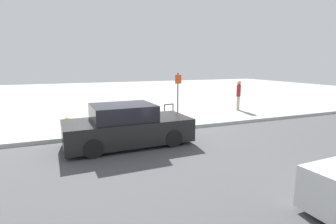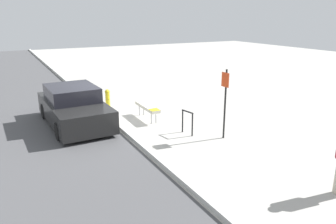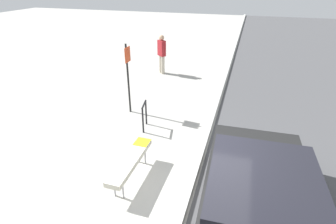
{
  "view_description": "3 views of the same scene",
  "coord_description": "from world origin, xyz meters",
  "px_view_note": "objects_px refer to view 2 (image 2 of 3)",
  "views": [
    {
      "loc": [
        -2.49,
        -9.99,
        2.79
      ],
      "look_at": [
        1.6,
        -0.01,
        0.79
      ],
      "focal_mm": 28.0,
      "sensor_mm": 36.0,
      "label": 1
    },
    {
      "loc": [
        11.47,
        -3.68,
        3.95
      ],
      "look_at": [
        1.66,
        1.49,
        0.64
      ],
      "focal_mm": 35.0,
      "sensor_mm": 36.0,
      "label": 2
    },
    {
      "loc": [
        -3.94,
        -0.81,
        4.1
      ],
      "look_at": [
        1.94,
        0.97,
        0.92
      ],
      "focal_mm": 28.0,
      "sensor_mm": 36.0,
      "label": 3
    }
  ],
  "objects_px": {
    "sign_post": "(225,98)",
    "fire_hydrant": "(108,97)",
    "parked_car_near": "(74,107)",
    "bike_rack": "(187,120)",
    "bench": "(147,107)"
  },
  "relations": [
    {
      "from": "bike_rack",
      "to": "parked_car_near",
      "type": "distance_m",
      "value": 4.29
    },
    {
      "from": "sign_post",
      "to": "parked_car_near",
      "type": "bearing_deg",
      "value": -132.91
    },
    {
      "from": "fire_hydrant",
      "to": "sign_post",
      "type": "bearing_deg",
      "value": 20.93
    },
    {
      "from": "sign_post",
      "to": "fire_hydrant",
      "type": "height_order",
      "value": "sign_post"
    },
    {
      "from": "bike_rack",
      "to": "parked_car_near",
      "type": "relative_size",
      "value": 0.19
    },
    {
      "from": "sign_post",
      "to": "parked_car_near",
      "type": "relative_size",
      "value": 0.53
    },
    {
      "from": "sign_post",
      "to": "fire_hydrant",
      "type": "xyz_separation_m",
      "value": [
        -5.64,
        -2.16,
        -0.98
      ]
    },
    {
      "from": "sign_post",
      "to": "fire_hydrant",
      "type": "relative_size",
      "value": 3.01
    },
    {
      "from": "fire_hydrant",
      "to": "bench",
      "type": "bearing_deg",
      "value": 16.58
    },
    {
      "from": "sign_post",
      "to": "fire_hydrant",
      "type": "bearing_deg",
      "value": -159.07
    },
    {
      "from": "parked_car_near",
      "to": "sign_post",
      "type": "bearing_deg",
      "value": 45.25
    },
    {
      "from": "fire_hydrant",
      "to": "parked_car_near",
      "type": "distance_m",
      "value": 2.68
    },
    {
      "from": "bike_rack",
      "to": "sign_post",
      "type": "distance_m",
      "value": 1.52
    },
    {
      "from": "parked_car_near",
      "to": "bike_rack",
      "type": "bearing_deg",
      "value": 46.03
    },
    {
      "from": "bench",
      "to": "parked_car_near",
      "type": "distance_m",
      "value": 2.76
    }
  ]
}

